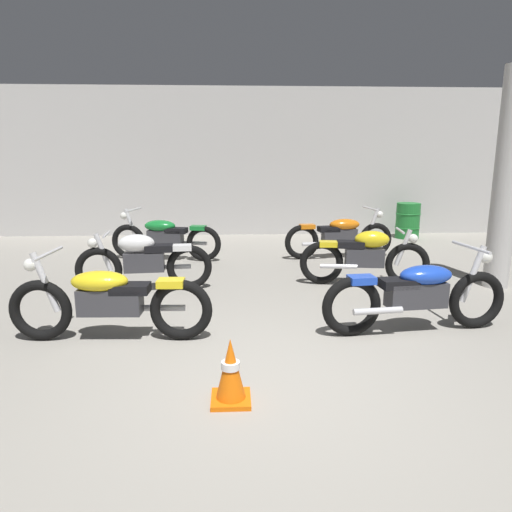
# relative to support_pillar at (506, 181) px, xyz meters

# --- Properties ---
(ground_plane) EXTENTS (60.00, 60.00, 0.00)m
(ground_plane) POSITION_rel_support_pillar_xyz_m (-3.66, -2.84, -1.60)
(ground_plane) COLOR gray
(back_wall) EXTENTS (13.34, 0.24, 3.60)m
(back_wall) POSITION_rel_support_pillar_xyz_m (-3.66, 5.12, 0.20)
(back_wall) COLOR #BCBAB7
(back_wall) RESTS_ON ground
(support_pillar) EXTENTS (0.36, 0.36, 3.20)m
(support_pillar) POSITION_rel_support_pillar_xyz_m (0.00, 0.00, 0.00)
(support_pillar) COLOR #BCBAB7
(support_pillar) RESTS_ON ground
(motorcycle_left_row_0) EXTENTS (2.17, 0.68, 0.97)m
(motorcycle_left_row_0) POSITION_rel_support_pillar_xyz_m (-5.31, -1.84, -1.15)
(motorcycle_left_row_0) COLOR black
(motorcycle_left_row_0) RESTS_ON ground
(motorcycle_left_row_1) EXTENTS (1.97, 0.51, 0.88)m
(motorcycle_left_row_1) POSITION_rel_support_pillar_xyz_m (-5.30, 0.04, -1.14)
(motorcycle_left_row_1) COLOR black
(motorcycle_left_row_1) RESTS_ON ground
(motorcycle_left_row_2) EXTENTS (2.15, 0.73, 0.97)m
(motorcycle_left_row_2) POSITION_rel_support_pillar_xyz_m (-5.29, 2.14, -1.15)
(motorcycle_left_row_2) COLOR black
(motorcycle_left_row_2) RESTS_ON ground
(motorcycle_right_row_0) EXTENTS (2.17, 0.68, 0.97)m
(motorcycle_right_row_0) POSITION_rel_support_pillar_xyz_m (-1.94, -1.77, -1.15)
(motorcycle_right_row_0) COLOR black
(motorcycle_right_row_0) RESTS_ON ground
(motorcycle_right_row_1) EXTENTS (1.97, 0.49, 0.88)m
(motorcycle_right_row_1) POSITION_rel_support_pillar_xyz_m (-1.97, 0.19, -1.14)
(motorcycle_right_row_1) COLOR black
(motorcycle_right_row_1) RESTS_ON ground
(motorcycle_right_row_2) EXTENTS (2.17, 0.68, 0.97)m
(motorcycle_right_row_2) POSITION_rel_support_pillar_xyz_m (-1.91, 2.15, -1.15)
(motorcycle_right_row_2) COLOR black
(motorcycle_right_row_2) RESTS_ON ground
(oil_drum) EXTENTS (0.59, 0.59, 0.85)m
(oil_drum) POSITION_rel_support_pillar_xyz_m (0.24, 4.30, -1.18)
(oil_drum) COLOR #1E722D
(oil_drum) RESTS_ON ground
(traffic_cone) EXTENTS (0.32, 0.32, 0.54)m
(traffic_cone) POSITION_rel_support_pillar_xyz_m (-4.02, -3.20, -1.34)
(traffic_cone) COLOR orange
(traffic_cone) RESTS_ON ground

